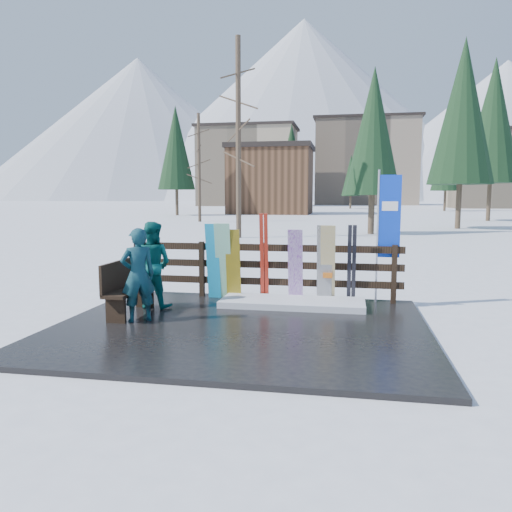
% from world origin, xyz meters
% --- Properties ---
extents(ground, '(700.00, 700.00, 0.00)m').
position_xyz_m(ground, '(0.00, 0.00, 0.00)').
color(ground, white).
rests_on(ground, ground).
extents(deck, '(6.00, 5.00, 0.08)m').
position_xyz_m(deck, '(0.00, 0.00, 0.04)').
color(deck, black).
rests_on(deck, ground).
extents(fence, '(5.60, 0.10, 1.15)m').
position_xyz_m(fence, '(0.00, 2.20, 0.74)').
color(fence, black).
rests_on(fence, deck).
extents(snow_patch, '(2.73, 1.00, 0.12)m').
position_xyz_m(snow_patch, '(0.68, 1.60, 0.14)').
color(snow_patch, white).
rests_on(snow_patch, deck).
extents(bench, '(0.41, 1.50, 0.97)m').
position_xyz_m(bench, '(-2.13, 0.37, 0.60)').
color(bench, black).
rests_on(bench, deck).
extents(snowboard_0, '(0.27, 0.28, 1.55)m').
position_xyz_m(snowboard_0, '(-0.99, 1.98, 0.85)').
color(snowboard_0, '#18A5DB').
rests_on(snowboard_0, deck).
extents(snowboard_1, '(0.32, 0.29, 1.56)m').
position_xyz_m(snowboard_1, '(-0.78, 1.98, 0.86)').
color(snowboard_1, white).
rests_on(snowboard_1, deck).
extents(snowboard_2, '(0.29, 0.20, 1.43)m').
position_xyz_m(snowboard_2, '(-0.58, 1.98, 0.80)').
color(snowboard_2, yellow).
rests_on(snowboard_2, deck).
extents(snowboard_3, '(0.29, 0.28, 1.45)m').
position_xyz_m(snowboard_3, '(0.69, 1.98, 0.80)').
color(snowboard_3, silver).
rests_on(snowboard_3, deck).
extents(snowboard_4, '(0.29, 0.28, 1.54)m').
position_xyz_m(snowboard_4, '(1.26, 1.98, 0.85)').
color(snowboard_4, black).
rests_on(snowboard_4, deck).
extents(snowboard_5, '(0.28, 0.37, 1.54)m').
position_xyz_m(snowboard_5, '(1.32, 1.98, 0.85)').
color(snowboard_5, silver).
rests_on(snowboard_5, deck).
extents(ski_pair_a, '(0.16, 0.23, 1.76)m').
position_xyz_m(ski_pair_a, '(0.05, 2.05, 0.96)').
color(ski_pair_a, '#A42214').
rests_on(ski_pair_a, deck).
extents(ski_pair_b, '(0.17, 0.20, 1.54)m').
position_xyz_m(ski_pair_b, '(1.78, 2.05, 0.85)').
color(ski_pair_b, black).
rests_on(ski_pair_b, deck).
extents(rental_flag, '(0.45, 0.04, 2.60)m').
position_xyz_m(rental_flag, '(2.43, 2.25, 1.69)').
color(rental_flag, silver).
rests_on(rental_flag, deck).
extents(person_front, '(0.68, 0.64, 1.57)m').
position_xyz_m(person_front, '(-1.73, -0.05, 0.87)').
color(person_front, '#185955').
rests_on(person_front, deck).
extents(person_back, '(0.83, 0.67, 1.62)m').
position_xyz_m(person_back, '(-1.92, 1.00, 0.89)').
color(person_back, '#0C5A55').
rests_on(person_back, deck).
extents(resort_buildings, '(73.00, 87.60, 22.60)m').
position_xyz_m(resort_buildings, '(1.03, 115.41, 9.81)').
color(resort_buildings, tan).
rests_on(resort_buildings, ground).
extents(trees, '(42.29, 68.80, 13.51)m').
position_xyz_m(trees, '(4.11, 49.62, 5.93)').
color(trees, '#382B1E').
rests_on(trees, ground).
extents(mountains, '(520.00, 260.00, 120.00)m').
position_xyz_m(mountains, '(-10.50, 328.41, 50.20)').
color(mountains, white).
rests_on(mountains, ground).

